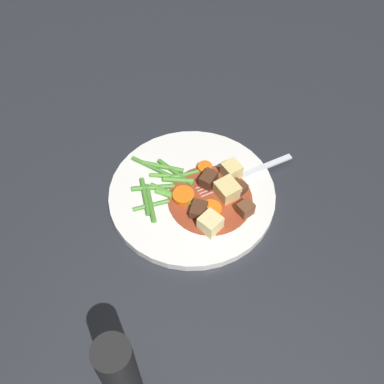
{
  "coord_description": "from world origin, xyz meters",
  "views": [
    {
      "loc": [
        0.12,
        -0.44,
        0.64
      ],
      "look_at": [
        0.0,
        0.0,
        0.01
      ],
      "focal_mm": 45.22,
      "sensor_mm": 36.0,
      "label": 1
    }
  ],
  "objects_px": {
    "carrot_slice_3": "(205,168)",
    "meat_chunk_3": "(208,180)",
    "potato_chunk_2": "(227,190)",
    "meat_chunk_0": "(245,209)",
    "pepper_mill": "(121,375)",
    "carrot_slice_2": "(211,210)",
    "fork": "(243,175)",
    "meat_chunk_2": "(199,210)",
    "potato_chunk_1": "(232,171)",
    "carrot_slice_1": "(231,183)",
    "meat_chunk_1": "(238,188)",
    "carrot_slice_0": "(183,196)",
    "potato_chunk_0": "(210,224)",
    "dinner_plate": "(192,194)"
  },
  "relations": [
    {
      "from": "potato_chunk_0",
      "to": "potato_chunk_1",
      "type": "xyz_separation_m",
      "value": [
        0.01,
        0.11,
        0.0
      ]
    },
    {
      "from": "carrot_slice_2",
      "to": "potato_chunk_1",
      "type": "relative_size",
      "value": 1.19
    },
    {
      "from": "potato_chunk_0",
      "to": "potato_chunk_1",
      "type": "height_order",
      "value": "potato_chunk_1"
    },
    {
      "from": "pepper_mill",
      "to": "carrot_slice_2",
      "type": "bearing_deg",
      "value": 82.68
    },
    {
      "from": "carrot_slice_0",
      "to": "pepper_mill",
      "type": "height_order",
      "value": "pepper_mill"
    },
    {
      "from": "meat_chunk_2",
      "to": "carrot_slice_0",
      "type": "bearing_deg",
      "value": 144.5
    },
    {
      "from": "carrot_slice_3",
      "to": "meat_chunk_3",
      "type": "relative_size",
      "value": 0.87
    },
    {
      "from": "meat_chunk_2",
      "to": "carrot_slice_3",
      "type": "bearing_deg",
      "value": 97.77
    },
    {
      "from": "carrot_slice_0",
      "to": "carrot_slice_1",
      "type": "height_order",
      "value": "carrot_slice_0"
    },
    {
      "from": "potato_chunk_0",
      "to": "meat_chunk_0",
      "type": "xyz_separation_m",
      "value": [
        0.05,
        0.04,
        -0.0
      ]
    },
    {
      "from": "carrot_slice_2",
      "to": "potato_chunk_2",
      "type": "relative_size",
      "value": 1.0
    },
    {
      "from": "carrot_slice_0",
      "to": "meat_chunk_3",
      "type": "bearing_deg",
      "value": 50.18
    },
    {
      "from": "potato_chunk_1",
      "to": "carrot_slice_2",
      "type": "bearing_deg",
      "value": -101.32
    },
    {
      "from": "carrot_slice_1",
      "to": "pepper_mill",
      "type": "height_order",
      "value": "pepper_mill"
    },
    {
      "from": "carrot_slice_0",
      "to": "carrot_slice_1",
      "type": "relative_size",
      "value": 1.23
    },
    {
      "from": "meat_chunk_1",
      "to": "fork",
      "type": "height_order",
      "value": "meat_chunk_1"
    },
    {
      "from": "meat_chunk_2",
      "to": "dinner_plate",
      "type": "bearing_deg",
      "value": 118.78
    },
    {
      "from": "pepper_mill",
      "to": "meat_chunk_1",
      "type": "bearing_deg",
      "value": 78.33
    },
    {
      "from": "carrot_slice_2",
      "to": "meat_chunk_0",
      "type": "distance_m",
      "value": 0.05
    },
    {
      "from": "carrot_slice_0",
      "to": "dinner_plate",
      "type": "bearing_deg",
      "value": 57.96
    },
    {
      "from": "carrot_slice_2",
      "to": "carrot_slice_3",
      "type": "xyz_separation_m",
      "value": [
        -0.03,
        0.08,
        -0.0
      ]
    },
    {
      "from": "carrot_slice_3",
      "to": "potato_chunk_2",
      "type": "relative_size",
      "value": 0.71
    },
    {
      "from": "meat_chunk_3",
      "to": "pepper_mill",
      "type": "height_order",
      "value": "pepper_mill"
    },
    {
      "from": "meat_chunk_2",
      "to": "pepper_mill",
      "type": "relative_size",
      "value": 0.18
    },
    {
      "from": "potato_chunk_2",
      "to": "meat_chunk_0",
      "type": "xyz_separation_m",
      "value": [
        0.03,
        -0.03,
        -0.0
      ]
    },
    {
      "from": "meat_chunk_0",
      "to": "meat_chunk_1",
      "type": "distance_m",
      "value": 0.04
    },
    {
      "from": "carrot_slice_1",
      "to": "potato_chunk_2",
      "type": "height_order",
      "value": "potato_chunk_2"
    },
    {
      "from": "fork",
      "to": "pepper_mill",
      "type": "relative_size",
      "value": 0.91
    },
    {
      "from": "carrot_slice_3",
      "to": "meat_chunk_2",
      "type": "bearing_deg",
      "value": -82.23
    },
    {
      "from": "meat_chunk_2",
      "to": "potato_chunk_0",
      "type": "bearing_deg",
      "value": -42.08
    },
    {
      "from": "meat_chunk_0",
      "to": "meat_chunk_1",
      "type": "relative_size",
      "value": 0.91
    },
    {
      "from": "meat_chunk_2",
      "to": "meat_chunk_3",
      "type": "xyz_separation_m",
      "value": [
        0.0,
        0.06,
        0.0
      ]
    },
    {
      "from": "meat_chunk_2",
      "to": "carrot_slice_1",
      "type": "bearing_deg",
      "value": 61.82
    },
    {
      "from": "carrot_slice_2",
      "to": "fork",
      "type": "xyz_separation_m",
      "value": [
        0.03,
        0.08,
        -0.0
      ]
    },
    {
      "from": "potato_chunk_0",
      "to": "pepper_mill",
      "type": "relative_size",
      "value": 0.19
    },
    {
      "from": "meat_chunk_0",
      "to": "pepper_mill",
      "type": "relative_size",
      "value": 0.15
    },
    {
      "from": "carrot_slice_1",
      "to": "meat_chunk_1",
      "type": "height_order",
      "value": "meat_chunk_1"
    },
    {
      "from": "carrot_slice_1",
      "to": "meat_chunk_0",
      "type": "xyz_separation_m",
      "value": [
        0.03,
        -0.05,
        0.01
      ]
    },
    {
      "from": "meat_chunk_1",
      "to": "fork",
      "type": "relative_size",
      "value": 0.18
    },
    {
      "from": "potato_chunk_2",
      "to": "carrot_slice_0",
      "type": "bearing_deg",
      "value": -159.73
    },
    {
      "from": "carrot_slice_0",
      "to": "potato_chunk_2",
      "type": "relative_size",
      "value": 1.01
    },
    {
      "from": "dinner_plate",
      "to": "carrot_slice_3",
      "type": "bearing_deg",
      "value": 79.82
    },
    {
      "from": "potato_chunk_2",
      "to": "carrot_slice_3",
      "type": "bearing_deg",
      "value": 138.32
    },
    {
      "from": "carrot_slice_1",
      "to": "meat_chunk_1",
      "type": "distance_m",
      "value": 0.02
    },
    {
      "from": "meat_chunk_2",
      "to": "pepper_mill",
      "type": "xyz_separation_m",
      "value": [
        -0.02,
        -0.28,
        0.06
      ]
    },
    {
      "from": "potato_chunk_2",
      "to": "pepper_mill",
      "type": "relative_size",
      "value": 0.22
    },
    {
      "from": "meat_chunk_2",
      "to": "meat_chunk_1",
      "type": "bearing_deg",
      "value": 49.58
    },
    {
      "from": "dinner_plate",
      "to": "meat_chunk_3",
      "type": "relative_size",
      "value": 9.55
    },
    {
      "from": "potato_chunk_0",
      "to": "meat_chunk_0",
      "type": "relative_size",
      "value": 1.3
    },
    {
      "from": "dinner_plate",
      "to": "potato_chunk_0",
      "type": "distance_m",
      "value": 0.08
    }
  ]
}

